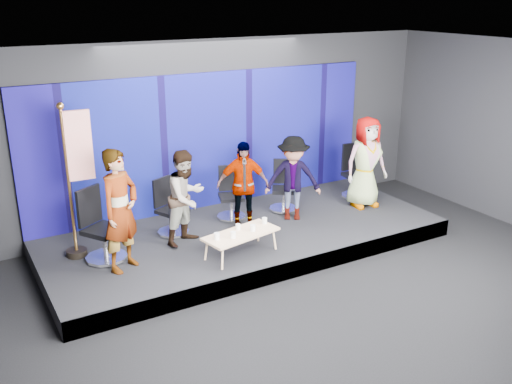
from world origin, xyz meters
TOP-DOWN VIEW (x-y plane):
  - ground at (0.00, 0.00)m, footprint 10.00×10.00m
  - room_walls at (0.00, 0.00)m, footprint 10.02×8.02m
  - riser at (0.00, 2.50)m, footprint 7.00×3.00m
  - backdrop at (0.00, 3.95)m, footprint 7.00×0.08m
  - chair_a at (-2.51, 2.58)m, footprint 0.90×0.90m
  - panelist_a at (-2.31, 2.11)m, footprint 0.82×0.75m
  - chair_b at (-1.19, 3.01)m, footprint 0.74×0.74m
  - panelist_b at (-1.08, 2.52)m, footprint 0.96×0.87m
  - chair_c at (0.07, 3.15)m, footprint 0.69×0.69m
  - panelist_c at (0.05, 2.66)m, footprint 1.00×0.66m
  - chair_d at (1.14, 3.01)m, footprint 0.75×0.75m
  - panelist_d at (1.03, 2.53)m, footprint 1.17×1.03m
  - chair_e at (2.81, 2.88)m, footprint 0.69×0.69m
  - panelist_e at (2.63, 2.41)m, footprint 0.93×0.67m
  - coffee_table at (-0.54, 1.63)m, footprint 1.31×0.76m
  - mug_a at (-0.99, 1.59)m, footprint 0.09×0.09m
  - mug_b at (-0.74, 1.52)m, footprint 0.09×0.09m
  - mug_c at (-0.52, 1.77)m, footprint 0.08×0.08m
  - mug_d at (-0.34, 1.60)m, footprint 0.09×0.09m
  - mug_e at (-0.02, 1.78)m, footprint 0.08×0.08m
  - flag_stand at (-2.72, 2.89)m, footprint 0.57×0.33m

SIDE VIEW (x-z plane):
  - ground at x=0.00m, z-range 0.00..0.00m
  - riser at x=0.00m, z-range 0.00..0.30m
  - chair_c at x=0.07m, z-range 0.13..1.10m
  - chair_d at x=1.14m, z-range 0.13..1.11m
  - chair_b at x=-1.19m, z-range 0.13..1.12m
  - coffee_table at x=-0.54m, z-range 0.46..0.84m
  - chair_e at x=2.81m, z-range 0.11..1.21m
  - chair_a at x=-2.51m, z-range 0.10..1.26m
  - mug_c at x=-0.52m, z-range 0.68..0.77m
  - mug_e at x=-0.02m, z-range 0.68..0.78m
  - mug_d at x=-0.34m, z-range 0.68..0.78m
  - mug_b at x=-0.74m, z-range 0.68..0.78m
  - mug_a at x=-0.99m, z-range 0.68..0.79m
  - panelist_c at x=0.05m, z-range 0.30..1.87m
  - panelist_d at x=1.03m, z-range 0.30..1.87m
  - panelist_b at x=-1.08m, z-range 0.30..1.90m
  - panelist_e at x=2.63m, z-range 0.30..2.08m
  - panelist_a at x=-2.31m, z-range 0.30..2.19m
  - backdrop at x=0.00m, z-range 0.30..2.90m
  - flag_stand at x=-2.72m, z-range 0.37..2.85m
  - room_walls at x=0.00m, z-range 0.67..4.18m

